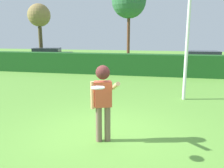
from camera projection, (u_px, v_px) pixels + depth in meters
name	position (u px, v px, depth m)	size (l,w,h in m)	color
ground_plane	(104.00, 134.00, 5.91)	(60.00, 60.00, 0.00)	#609C3A
person	(103.00, 95.00, 5.31)	(0.74, 0.65, 1.78)	#7D5F51
frisbee	(98.00, 88.00, 4.41)	(0.26, 0.26, 0.03)	white
lamppost	(190.00, 5.00, 8.34)	(0.24, 0.24, 6.21)	silver
hedge_row	(139.00, 65.00, 14.26)	(28.32, 0.90, 1.26)	#1B4F1D
parked_car_black	(47.00, 54.00, 20.65)	(4.48, 2.60, 1.25)	black
parked_car_red	(202.00, 59.00, 17.04)	(4.28, 1.98, 1.25)	#B21E1E
oak_tree	(39.00, 16.00, 21.35)	(2.03, 2.03, 5.09)	brown
birch_tree	(129.00, 1.00, 18.96)	(2.75, 2.75, 6.39)	brown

